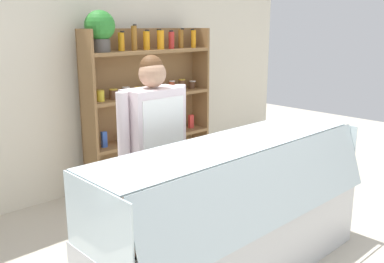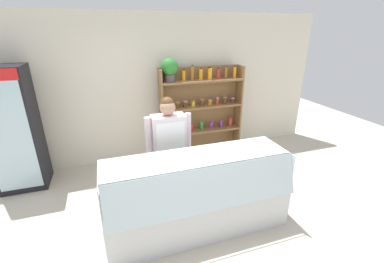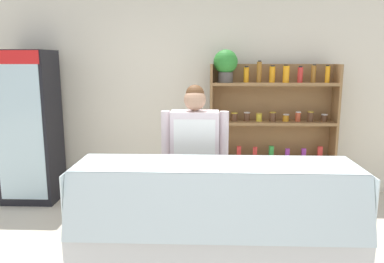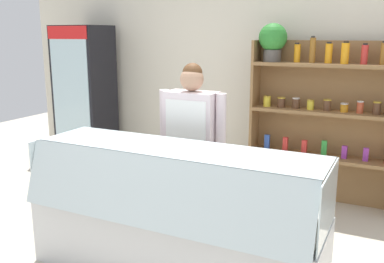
% 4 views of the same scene
% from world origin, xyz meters
% --- Properties ---
extents(back_wall, '(6.80, 0.10, 2.70)m').
position_xyz_m(back_wall, '(0.00, 2.32, 1.35)').
color(back_wall, silver).
rests_on(back_wall, ground).
extents(drinks_fridge, '(0.66, 0.56, 1.93)m').
position_xyz_m(drinks_fridge, '(-2.27, 1.85, 0.97)').
color(drinks_fridge, black).
rests_on(drinks_fridge, ground).
extents(shelving_unit, '(1.61, 0.30, 1.94)m').
position_xyz_m(shelving_unit, '(0.73, 2.03, 1.11)').
color(shelving_unit, olive).
rests_on(shelving_unit, ground).
extents(deli_display_case, '(2.25, 0.76, 1.01)m').
position_xyz_m(deli_display_case, '(0.06, 0.04, 0.31)').
color(deli_display_case, silver).
rests_on(deli_display_case, ground).
extents(shop_clerk, '(0.65, 0.25, 1.59)m').
position_xyz_m(shop_clerk, '(-0.12, 0.72, 0.94)').
color(shop_clerk, '#383D51').
rests_on(shop_clerk, ground).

